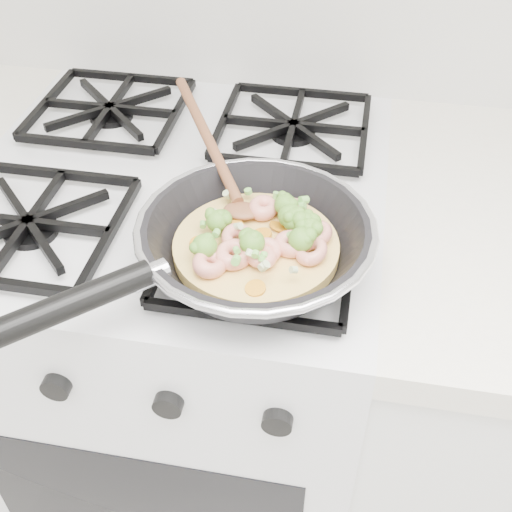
# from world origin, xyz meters

# --- Properties ---
(stove) EXTENTS (0.60, 0.60, 0.92)m
(stove) POSITION_xyz_m (0.00, 1.70, 0.46)
(stove) COLOR white
(stove) RESTS_ON ground
(skillet) EXTENTS (0.38, 0.50, 0.09)m
(skillet) POSITION_xyz_m (0.15, 1.52, 0.96)
(skillet) COLOR black
(skillet) RESTS_ON stove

